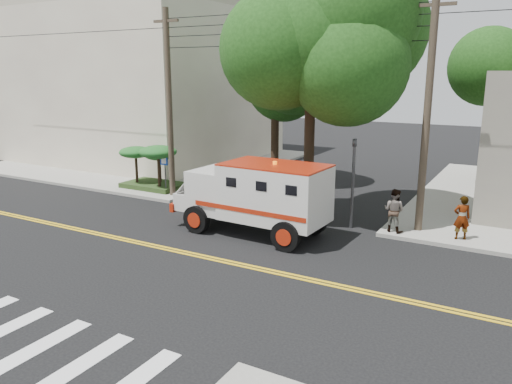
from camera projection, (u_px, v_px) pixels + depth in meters
The scene contains 13 objects.
ground at pixel (191, 254), 17.16m from camera, with size 100.00×100.00×0.00m, color black.
sidewalk_nw at pixel (152, 160), 35.04m from camera, with size 17.00×17.00×0.15m, color gray.
building_left at pixel (141, 86), 36.08m from camera, with size 16.00×14.00×10.00m, color #BAAC99.
utility_pole_left at pixel (169, 106), 23.87m from camera, with size 0.28×0.28×9.00m, color #382D23.
utility_pole_right at pixel (427, 117), 18.33m from camera, with size 0.28×0.28×9.00m, color #382D23.
tree_main at pixel (319, 44), 19.80m from camera, with size 6.08×5.70×9.85m.
tree_left at pixel (279, 79), 27.08m from camera, with size 4.48×4.20×7.70m.
traffic_signal at pixel (353, 174), 19.55m from camera, with size 0.15×0.18×3.60m.
accessibility_sign at pixel (165, 169), 25.04m from camera, with size 0.45×0.10×2.02m.
palm_planter at pixel (152, 160), 25.95m from camera, with size 3.52×2.63×2.36m.
armored_truck at pixel (256, 194), 18.96m from camera, with size 6.26×2.70×2.81m.
pedestrian_a at pixel (462, 218), 18.06m from camera, with size 0.59×0.39×1.63m, color gray.
pedestrian_b at pixel (394, 210), 18.94m from camera, with size 0.81×0.63×1.67m, color gray.
Camera 1 is at (9.94, -12.97, 6.09)m, focal length 35.00 mm.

